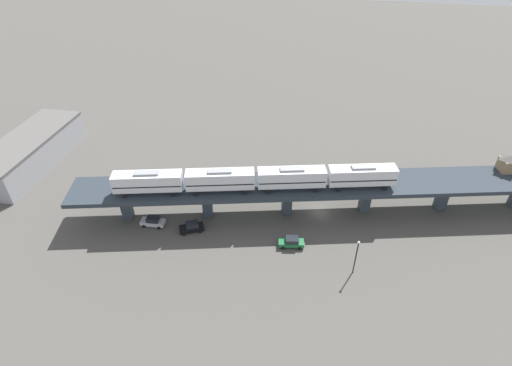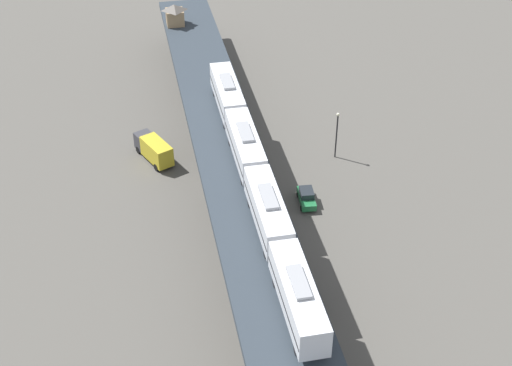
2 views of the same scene
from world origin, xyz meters
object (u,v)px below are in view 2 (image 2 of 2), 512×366
(street_car_black, at_px, (305,302))
(street_lamp, at_px, (337,131))
(subway_train, at_px, (256,175))
(delivery_truck, at_px, (154,149))
(signal_hut, at_px, (175,14))
(street_car_silver, at_px, (305,359))
(street_car_green, at_px, (307,197))

(street_car_black, relative_size, street_lamp, 0.68)
(subway_train, relative_size, delivery_truck, 6.98)
(signal_hut, bearing_deg, delivery_truck, 92.78)
(street_car_silver, distance_m, street_car_black, 7.52)
(subway_train, height_order, street_car_silver, subway_train)
(street_car_black, xyz_separation_m, delivery_truck, (20.84, -26.52, 0.82))
(street_car_green, bearing_deg, subway_train, 52.51)
(street_car_silver, distance_m, street_lamp, 36.71)
(street_car_green, bearing_deg, street_lamp, -109.72)
(street_car_green, height_order, street_lamp, street_lamp)
(street_car_green, relative_size, delivery_truck, 0.67)
(street_car_black, bearing_deg, delivery_truck, -51.84)
(street_car_silver, relative_size, street_lamp, 0.65)
(street_car_silver, height_order, street_lamp, street_lamp)
(street_car_silver, height_order, delivery_truck, delivery_truck)
(street_car_silver, relative_size, street_car_black, 0.95)
(signal_hut, bearing_deg, street_car_green, 120.38)
(street_car_black, bearing_deg, signal_hut, -68.35)
(street_lamp, bearing_deg, signal_hut, -46.32)
(subway_train, distance_m, street_car_silver, 20.89)
(signal_hut, distance_m, street_car_silver, 67.89)
(street_car_green, bearing_deg, street_car_black, 90.23)
(street_lamp, bearing_deg, street_car_green, 70.28)
(signal_hut, distance_m, street_lamp, 37.94)
(street_car_green, xyz_separation_m, street_lamp, (-3.81, -10.64, 3.17))
(signal_hut, height_order, street_lamp, signal_hut)
(subway_train, xyz_separation_m, street_car_silver, (-5.98, 18.17, -8.40))
(signal_hut, bearing_deg, subway_train, 109.82)
(delivery_truck, bearing_deg, subway_train, 133.29)
(subway_train, distance_m, street_lamp, 21.26)
(subway_train, xyz_separation_m, street_car_green, (-5.82, -7.58, -8.40))
(delivery_truck, bearing_deg, street_car_silver, 121.58)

